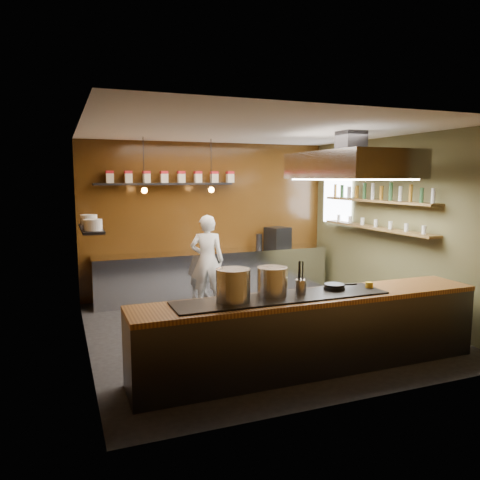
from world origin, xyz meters
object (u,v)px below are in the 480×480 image
stockpot_large (233,285)px  stockpot_small (272,281)px  chef (207,260)px  extractor_hood (350,165)px  espresso_machine (278,237)px

stockpot_large → stockpot_small: (0.53, 0.10, -0.02)m
chef → extractor_hood: bearing=149.1°
espresso_machine → chef: (-1.67, -0.52, -0.28)m
extractor_hood → stockpot_large: (-2.31, -1.20, -1.38)m
chef → stockpot_large: bearing=98.2°
extractor_hood → stockpot_small: size_ratio=5.56×
stockpot_small → chef: (0.17, 3.12, -0.28)m
extractor_hood → espresso_machine: size_ratio=4.78×
stockpot_large → espresso_machine: espresso_machine is taller
extractor_hood → chef: size_ratio=1.21×
extractor_hood → stockpot_large: bearing=-152.5°
chef → stockpot_small: bearing=107.3°
espresso_machine → chef: bearing=-178.3°
stockpot_small → chef: bearing=86.9°
extractor_hood → espresso_machine: bearing=88.9°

